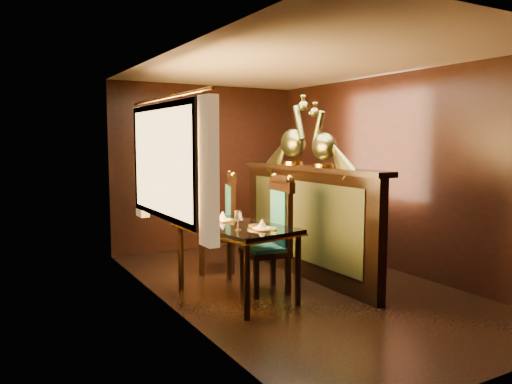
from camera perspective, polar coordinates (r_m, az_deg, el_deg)
ground at (r=5.81m, az=4.80°, el=-10.73°), size 5.00×5.00×0.00m
room_shell at (r=5.53m, az=4.11°, el=5.06°), size 3.04×5.04×2.52m
partition at (r=6.07m, az=5.75°, el=-3.11°), size 0.26×2.70×1.36m
dining_table at (r=5.25m, az=-2.28°, el=-4.60°), size 1.01×1.43×0.98m
chair_left at (r=5.52m, az=2.19°, el=-4.41°), size 0.51×0.53×1.29m
chair_right at (r=6.36m, az=-3.56°, el=-3.12°), size 0.59×0.60×1.28m
peacock_left at (r=5.74m, az=7.80°, el=6.56°), size 0.24×0.63×0.75m
peacock_right at (r=6.25m, az=4.27°, el=7.01°), size 0.27×0.71×0.85m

